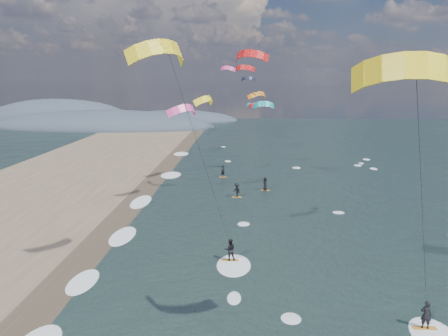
{
  "coord_description": "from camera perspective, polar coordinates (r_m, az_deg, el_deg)",
  "views": [
    {
      "loc": [
        0.68,
        -21.74,
        14.06
      ],
      "look_at": [
        -1.0,
        12.0,
        7.0
      ],
      "focal_mm": 35.0,
      "sensor_mm": 36.0,
      "label": 1
    }
  ],
  "objects": [
    {
      "name": "bg_kite_field",
      "position": [
        75.0,
        2.28,
        10.61
      ],
      "size": [
        12.4,
        69.11,
        10.3
      ],
      "color": "teal",
      "rests_on": "ground"
    },
    {
      "name": "kitesurfer_near_b",
      "position": [
        27.92,
        -4.34,
        5.56
      ],
      "size": [
        7.01,
        9.26,
        16.64
      ],
      "color": "#B87720",
      "rests_on": "ground"
    },
    {
      "name": "coastal_hills",
      "position": [
        138.09,
        -16.49,
        5.48
      ],
      "size": [
        80.0,
        41.0,
        15.0
      ],
      "color": "#3D4756",
      "rests_on": "ground"
    },
    {
      "name": "kitesurfer_near_a",
      "position": [
        19.59,
        24.3,
        3.58
      ],
      "size": [
        7.7,
        8.39,
        15.47
      ],
      "color": "#B87720",
      "rests_on": "ground"
    },
    {
      "name": "ground",
      "position": [
        25.9,
        0.95,
        -21.07
      ],
      "size": [
        260.0,
        260.0,
        0.0
      ],
      "primitive_type": "plane",
      "color": "black",
      "rests_on": "ground"
    },
    {
      "name": "wet_sand_strip",
      "position": [
        36.96,
        -17.8,
        -11.15
      ],
      "size": [
        3.0,
        240.0,
        0.0
      ],
      "primitive_type": "cube",
      "color": "#382D23",
      "rests_on": "ground"
    },
    {
      "name": "shoreline_surf",
      "position": [
        40.76,
        -13.86,
        -8.73
      ],
      "size": [
        2.4,
        79.4,
        0.11
      ],
      "color": "white",
      "rests_on": "ground"
    },
    {
      "name": "far_kitesurfers",
      "position": [
        54.85,
        2.5,
        -2.13
      ],
      "size": [
        6.83,
        11.52,
        1.73
      ],
      "color": "#B87720",
      "rests_on": "ground"
    }
  ]
}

